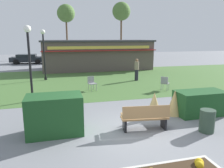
{
  "coord_description": "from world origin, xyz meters",
  "views": [
    {
      "loc": [
        -2.52,
        -6.79,
        3.27
      ],
      "look_at": [
        0.19,
        3.72,
        0.96
      ],
      "focal_mm": 35.0,
      "sensor_mm": 36.0,
      "label": 1
    }
  ],
  "objects_px": {
    "cafe_chair_west": "(92,82)",
    "tree_left_bg": "(66,14)",
    "trash_bin": "(207,121)",
    "lamppost_mid": "(29,54)",
    "lamppost_far": "(44,48)",
    "parked_car_west_slot": "(28,58)",
    "tree_right_bg": "(121,12)",
    "cafe_chair_east": "(165,82)",
    "food_kiosk": "(97,54)",
    "park_bench": "(145,117)",
    "person_strolling": "(137,69)",
    "parked_car_center_slot": "(69,58)"
  },
  "relations": [
    {
      "from": "lamppost_far",
      "to": "food_kiosk",
      "type": "xyz_separation_m",
      "value": [
        5.1,
        5.27,
        -0.94
      ]
    },
    {
      "from": "food_kiosk",
      "to": "tree_left_bg",
      "type": "bearing_deg",
      "value": 99.52
    },
    {
      "from": "parked_car_west_slot",
      "to": "tree_right_bg",
      "type": "relative_size",
      "value": 0.5
    },
    {
      "from": "food_kiosk",
      "to": "parked_car_center_slot",
      "type": "height_order",
      "value": "food_kiosk"
    },
    {
      "from": "food_kiosk",
      "to": "person_strolling",
      "type": "height_order",
      "value": "food_kiosk"
    },
    {
      "from": "lamppost_mid",
      "to": "tree_right_bg",
      "type": "relative_size",
      "value": 0.45
    },
    {
      "from": "park_bench",
      "to": "person_strolling",
      "type": "bearing_deg",
      "value": 71.12
    },
    {
      "from": "lamppost_far",
      "to": "parked_car_center_slot",
      "type": "xyz_separation_m",
      "value": [
        2.6,
        12.15,
        -1.81
      ]
    },
    {
      "from": "lamppost_far",
      "to": "trash_bin",
      "type": "xyz_separation_m",
      "value": [
        5.89,
        -11.52,
        -2.05
      ]
    },
    {
      "from": "trash_bin",
      "to": "tree_right_bg",
      "type": "bearing_deg",
      "value": 79.43
    },
    {
      "from": "park_bench",
      "to": "parked_car_west_slot",
      "type": "height_order",
      "value": "parked_car_west_slot"
    },
    {
      "from": "trash_bin",
      "to": "lamppost_far",
      "type": "bearing_deg",
      "value": 117.1
    },
    {
      "from": "lamppost_mid",
      "to": "lamppost_far",
      "type": "bearing_deg",
      "value": 85.83
    },
    {
      "from": "food_kiosk",
      "to": "tree_left_bg",
      "type": "height_order",
      "value": "tree_left_bg"
    },
    {
      "from": "trash_bin",
      "to": "cafe_chair_east",
      "type": "height_order",
      "value": "cafe_chair_east"
    },
    {
      "from": "lamppost_far",
      "to": "cafe_chair_east",
      "type": "relative_size",
      "value": 4.35
    },
    {
      "from": "lamppost_mid",
      "to": "trash_bin",
      "type": "relative_size",
      "value": 4.77
    },
    {
      "from": "lamppost_far",
      "to": "parked_car_west_slot",
      "type": "relative_size",
      "value": 0.9
    },
    {
      "from": "parked_car_west_slot",
      "to": "parked_car_center_slot",
      "type": "height_order",
      "value": "same"
    },
    {
      "from": "trash_bin",
      "to": "tree_right_bg",
      "type": "height_order",
      "value": "tree_right_bg"
    },
    {
      "from": "person_strolling",
      "to": "tree_right_bg",
      "type": "xyz_separation_m",
      "value": [
        4.19,
        18.09,
        6.29
      ]
    },
    {
      "from": "tree_left_bg",
      "to": "tree_right_bg",
      "type": "relative_size",
      "value": 0.98
    },
    {
      "from": "cafe_chair_west",
      "to": "parked_car_center_slot",
      "type": "height_order",
      "value": "parked_car_center_slot"
    },
    {
      "from": "cafe_chair_east",
      "to": "tree_left_bg",
      "type": "relative_size",
      "value": 0.11
    },
    {
      "from": "lamppost_far",
      "to": "food_kiosk",
      "type": "bearing_deg",
      "value": 45.97
    },
    {
      "from": "parked_car_center_slot",
      "to": "tree_left_bg",
      "type": "bearing_deg",
      "value": 88.36
    },
    {
      "from": "trash_bin",
      "to": "tree_left_bg",
      "type": "distance_m",
      "value": 31.38
    },
    {
      "from": "park_bench",
      "to": "parked_car_center_slot",
      "type": "relative_size",
      "value": 0.41
    },
    {
      "from": "cafe_chair_west",
      "to": "tree_left_bg",
      "type": "distance_m",
      "value": 24.23
    },
    {
      "from": "cafe_chair_east",
      "to": "parked_car_center_slot",
      "type": "bearing_deg",
      "value": 105.24
    },
    {
      "from": "tree_right_bg",
      "to": "person_strolling",
      "type": "bearing_deg",
      "value": -103.03
    },
    {
      "from": "tree_right_bg",
      "to": "tree_left_bg",
      "type": "bearing_deg",
      "value": 160.49
    },
    {
      "from": "cafe_chair_east",
      "to": "lamppost_far",
      "type": "bearing_deg",
      "value": 143.29
    },
    {
      "from": "park_bench",
      "to": "trash_bin",
      "type": "xyz_separation_m",
      "value": [
        2.06,
        -0.68,
        -0.07
      ]
    },
    {
      "from": "lamppost_far",
      "to": "cafe_chair_east",
      "type": "height_order",
      "value": "lamppost_far"
    },
    {
      "from": "cafe_chair_east",
      "to": "person_strolling",
      "type": "distance_m",
      "value": 3.59
    },
    {
      "from": "cafe_chair_east",
      "to": "parked_car_center_slot",
      "type": "distance_m",
      "value": 18.32
    },
    {
      "from": "cafe_chair_east",
      "to": "lamppost_mid",
      "type": "bearing_deg",
      "value": -176.94
    },
    {
      "from": "trash_bin",
      "to": "tree_left_bg",
      "type": "relative_size",
      "value": 0.1
    },
    {
      "from": "cafe_chair_west",
      "to": "parked_car_center_slot",
      "type": "xyz_separation_m",
      "value": [
        -0.37,
        16.5,
        0.12
      ]
    },
    {
      "from": "trash_bin",
      "to": "food_kiosk",
      "type": "distance_m",
      "value": 16.85
    },
    {
      "from": "food_kiosk",
      "to": "cafe_chair_east",
      "type": "xyz_separation_m",
      "value": [
        2.31,
        -10.8,
        -0.99
      ]
    },
    {
      "from": "trash_bin",
      "to": "food_kiosk",
      "type": "xyz_separation_m",
      "value": [
        -0.8,
        16.79,
        1.11
      ]
    },
    {
      "from": "person_strolling",
      "to": "cafe_chair_west",
      "type": "bearing_deg",
      "value": 1.97
    },
    {
      "from": "park_bench",
      "to": "tree_right_bg",
      "type": "distance_m",
      "value": 28.66
    },
    {
      "from": "parked_car_west_slot",
      "to": "tree_right_bg",
      "type": "height_order",
      "value": "tree_right_bg"
    },
    {
      "from": "person_strolling",
      "to": "parked_car_west_slot",
      "type": "distance_m",
      "value": 17.04
    },
    {
      "from": "person_strolling",
      "to": "food_kiosk",
      "type": "bearing_deg",
      "value": -105.55
    },
    {
      "from": "cafe_chair_east",
      "to": "parked_car_west_slot",
      "type": "relative_size",
      "value": 0.21
    },
    {
      "from": "food_kiosk",
      "to": "person_strolling",
      "type": "bearing_deg",
      "value": -76.4
    }
  ]
}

